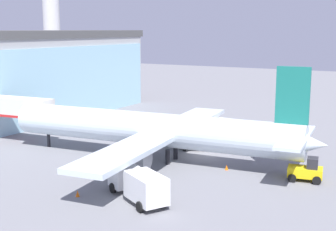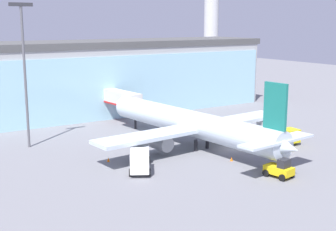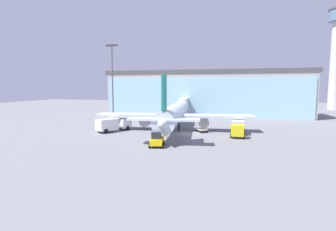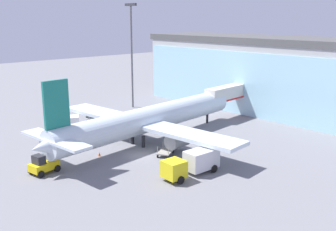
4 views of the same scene
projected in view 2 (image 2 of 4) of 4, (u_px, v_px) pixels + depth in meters
ground at (230, 149)px, 65.98m from camera, size 240.00×240.00×0.00m
terminal_building at (118, 76)px, 93.26m from camera, size 62.24×15.69×14.02m
jet_bridge at (118, 98)px, 82.37m from camera, size 3.24×12.16×5.76m
control_tower at (212, 5)px, 140.74m from camera, size 7.74×7.74×38.44m
apron_light_mast at (24, 64)px, 64.73m from camera, size 3.20×0.40×20.19m
airplane at (192, 124)px, 66.52m from camera, size 32.25×37.21×10.77m
catering_truck at (140, 158)px, 56.48m from camera, size 5.56×7.42×2.65m
fuel_truck at (276, 131)px, 70.36m from camera, size 2.80×7.40×2.65m
baggage_cart at (232, 141)px, 68.62m from camera, size 2.80×3.22×1.50m
pushback_tug at (280, 169)px, 53.87m from camera, size 2.65×3.46×2.30m
safety_cone_nose at (232, 159)px, 60.29m from camera, size 0.36×0.36×0.55m
safety_cone_wingtip at (108, 160)px, 59.99m from camera, size 0.36×0.36×0.55m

